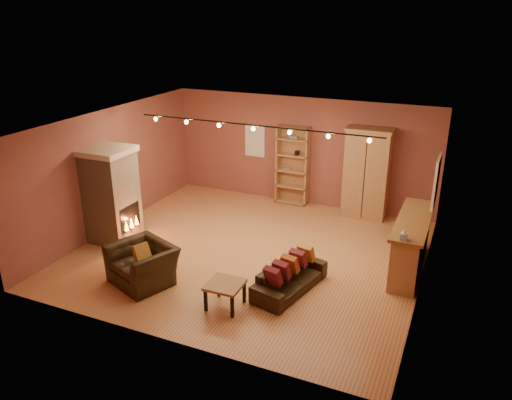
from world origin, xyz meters
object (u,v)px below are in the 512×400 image
at_px(armchair, 142,258).
at_px(bar_counter, 411,244).
at_px(armoire, 367,173).
at_px(loveseat, 290,273).
at_px(bookcase, 293,164).
at_px(fireplace, 112,195).
at_px(coffee_table, 225,287).

bearing_deg(armchair, bar_counter, 50.32).
relative_size(bar_counter, armchair, 1.70).
height_order(armoire, bar_counter, armoire).
bearing_deg(loveseat, bookcase, 32.22).
height_order(bookcase, bar_counter, bookcase).
height_order(bar_counter, armchair, bar_counter).
bearing_deg(armoire, fireplace, -143.57).
height_order(armoire, loveseat, armoire).
distance_m(bar_counter, armchair, 5.20).
relative_size(armoire, armchair, 1.67).
relative_size(bookcase, loveseat, 1.19).
bearing_deg(armchair, fireplace, 163.44).
bearing_deg(loveseat, armchair, 120.74).
bearing_deg(coffee_table, bookcase, 96.85).
height_order(loveseat, armchair, armchair).
bearing_deg(coffee_table, armchair, 176.17).
height_order(bookcase, armchair, bookcase).
height_order(fireplace, bookcase, fireplace).
distance_m(bookcase, armoire, 1.96).
xyz_separation_m(bookcase, coffee_table, (0.62, -5.17, -0.67)).
relative_size(bookcase, bar_counter, 0.91).
xyz_separation_m(bookcase, armchair, (-1.18, -5.05, -0.55)).
distance_m(armoire, coffee_table, 5.22).
bearing_deg(armchair, armoire, 78.47).
bearing_deg(bookcase, fireplace, -127.55).
xyz_separation_m(armoire, armchair, (-3.13, -4.88, -0.62)).
distance_m(armoire, bar_counter, 2.80).
bearing_deg(fireplace, armoire, 36.43).
bearing_deg(loveseat, fireplace, 96.88).
relative_size(bookcase, armchair, 1.54).
height_order(bookcase, coffee_table, bookcase).
xyz_separation_m(loveseat, coffee_table, (-0.84, -0.96, 0.04)).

